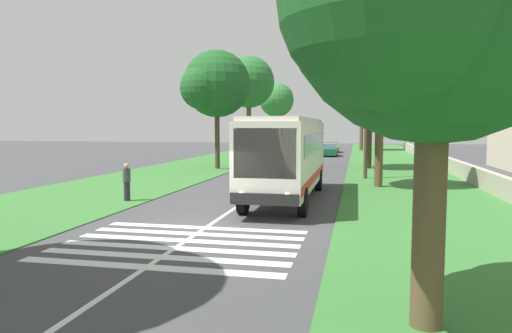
{
  "coord_description": "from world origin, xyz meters",
  "views": [
    {
      "loc": [
        -14.93,
        -4.9,
        3.38
      ],
      "look_at": [
        5.46,
        -0.54,
        1.6
      ],
      "focal_mm": 33.2,
      "sensor_mm": 36.0,
      "label": 1
    }
  ],
  "objects": [
    {
      "name": "grass_verge_left",
      "position": [
        15.0,
        8.2,
        0.02
      ],
      "size": [
        120.0,
        8.0,
        0.04
      ],
      "primitive_type": "cube",
      "color": "#387533",
      "rests_on": "ground"
    },
    {
      "name": "roadside_tree_left_2",
      "position": [
        33.4,
        6.28,
        7.8
      ],
      "size": [
        6.1,
        5.33,
        10.58
      ],
      "color": "brown",
      "rests_on": "grass_verge_left"
    },
    {
      "name": "roadside_tree_right_1",
      "position": [
        12.02,
        -5.98,
        5.84
      ],
      "size": [
        5.54,
        4.6,
        8.25
      ],
      "color": "brown",
      "rests_on": "grass_verge_right"
    },
    {
      "name": "trailing_car_2",
      "position": [
        39.25,
        -1.83,
        0.67
      ],
      "size": [
        4.3,
        1.78,
        1.43
      ],
      "color": "#145933",
      "rests_on": "ground"
    },
    {
      "name": "coach_bus",
      "position": [
        6.48,
        -1.8,
        2.15
      ],
      "size": [
        11.16,
        2.62,
        3.73
      ],
      "color": "silver",
      "rests_on": "ground"
    },
    {
      "name": "trailing_car_1",
      "position": [
        30.14,
        2.01,
        0.67
      ],
      "size": [
        4.3,
        1.78,
        1.43
      ],
      "color": "#145933",
      "rests_on": "ground"
    },
    {
      "name": "roadside_tree_left_1",
      "position": [
        51.05,
        6.32,
        6.91
      ],
      "size": [
        5.81,
        4.81,
        9.43
      ],
      "color": "#4C3826",
      "rests_on": "grass_verge_left"
    },
    {
      "name": "ground",
      "position": [
        0.0,
        0.0,
        0.0
      ],
      "size": [
        160.0,
        160.0,
        0.0
      ],
      "primitive_type": "plane",
      "color": "#424244"
    },
    {
      "name": "utility_pole",
      "position": [
        16.11,
        -5.45,
        4.37
      ],
      "size": [
        0.24,
        1.4,
        8.37
      ],
      "color": "#473828",
      "rests_on": "grass_verge_right"
    },
    {
      "name": "zebra_crossing",
      "position": [
        -2.36,
        0.0,
        0.0
      ],
      "size": [
        4.95,
        6.8,
        0.01
      ],
      "color": "silver",
      "rests_on": "ground"
    },
    {
      "name": "roadside_wall",
      "position": [
        20.0,
        -11.6,
        0.55
      ],
      "size": [
        70.0,
        0.4,
        1.02
      ],
      "primitive_type": "cube",
      "color": "#B2A893",
      "rests_on": "grass_verge_right"
    },
    {
      "name": "trailing_car_0",
      "position": [
        23.26,
        1.66,
        0.67
      ],
      "size": [
        4.3,
        1.78,
        1.43
      ],
      "color": "black",
      "rests_on": "ground"
    },
    {
      "name": "trailing_car_3",
      "position": [
        47.05,
        -1.69,
        0.67
      ],
      "size": [
        4.3,
        1.78,
        1.43
      ],
      "color": "gold",
      "rests_on": "ground"
    },
    {
      "name": "grass_verge_right",
      "position": [
        15.0,
        -8.2,
        0.02
      ],
      "size": [
        120.0,
        8.0,
        0.04
      ],
      "primitive_type": "cube",
      "color": "#387533",
      "rests_on": "ground"
    },
    {
      "name": "roadside_tree_left_0",
      "position": [
        20.96,
        6.03,
        6.53
      ],
      "size": [
        6.24,
        5.23,
        9.26
      ],
      "color": "#4C3826",
      "rests_on": "grass_verge_left"
    },
    {
      "name": "roadside_tree_right_3",
      "position": [
        23.7,
        -5.61,
        5.96
      ],
      "size": [
        6.37,
        5.24,
        8.71
      ],
      "color": "#3D2D1E",
      "rests_on": "grass_verge_right"
    },
    {
      "name": "roadside_tree_right_0",
      "position": [
        52.62,
        -5.36,
        8.16
      ],
      "size": [
        5.7,
        4.87,
        10.73
      ],
      "color": "brown",
      "rests_on": "grass_verge_right"
    },
    {
      "name": "pedestrian",
      "position": [
        4.45,
        5.18,
        0.91
      ],
      "size": [
        0.34,
        0.34,
        1.69
      ],
      "color": "#26262D",
      "rests_on": "grass_verge_left"
    },
    {
      "name": "centre_line",
      "position": [
        15.0,
        0.0,
        0.0
      ],
      "size": [
        110.0,
        0.16,
        0.01
      ],
      "primitive_type": "cube",
      "color": "silver",
      "rests_on": "ground"
    }
  ]
}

